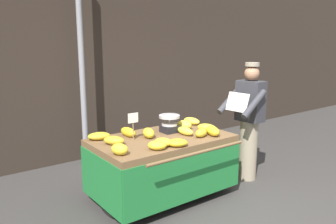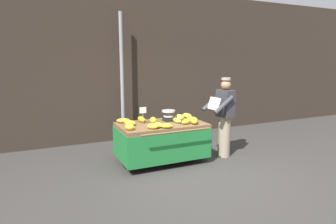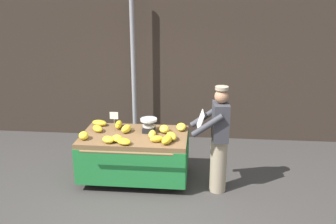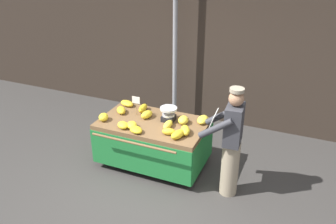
{
  "view_description": "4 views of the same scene",
  "coord_description": "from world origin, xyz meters",
  "px_view_note": "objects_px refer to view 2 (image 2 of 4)",
  "views": [
    {
      "loc": [
        -2.81,
        -2.45,
        2.02
      ],
      "look_at": [
        -0.16,
        1.11,
        1.09
      ],
      "focal_mm": 36.71,
      "sensor_mm": 36.0,
      "label": 1
    },
    {
      "loc": [
        -2.67,
        -4.34,
        2.08
      ],
      "look_at": [
        -0.16,
        1.09,
        1.01
      ],
      "focal_mm": 31.16,
      "sensor_mm": 36.0,
      "label": 2
    },
    {
      "loc": [
        0.7,
        -4.48,
        2.97
      ],
      "look_at": [
        0.19,
        1.03,
        1.19
      ],
      "focal_mm": 38.49,
      "sensor_mm": 36.0,
      "label": 3
    },
    {
      "loc": [
        1.86,
        -3.58,
        3.45
      ],
      "look_at": [
        -0.08,
        0.93,
        1.05
      ],
      "focal_mm": 37.34,
      "sensor_mm": 36.0,
      "label": 4
    }
  ],
  "objects_px": {
    "banana_bunch_5": "(123,121)",
    "banana_bunch_7": "(194,121)",
    "banana_bunch_10": "(153,120)",
    "banana_bunch_0": "(153,126)",
    "banana_bunch_2": "(187,116)",
    "banana_bunch_13": "(192,119)",
    "banana_cart": "(162,134)",
    "banana_bunch_6": "(166,126)",
    "banana_bunch_12": "(129,127)",
    "weighing_scale": "(168,116)",
    "banana_bunch_9": "(177,120)",
    "price_sign": "(143,112)",
    "banana_bunch_1": "(179,117)",
    "street_pole": "(122,79)",
    "vendor_person": "(224,117)",
    "banana_bunch_8": "(142,119)",
    "banana_bunch_4": "(130,123)",
    "banana_bunch_3": "(158,125)",
    "banana_bunch_11": "(186,122)"
  },
  "relations": [
    {
      "from": "banana_cart",
      "to": "banana_bunch_4",
      "type": "xyz_separation_m",
      "value": [
        -0.64,
        0.09,
        0.27
      ]
    },
    {
      "from": "banana_bunch_2",
      "to": "banana_bunch_13",
      "type": "height_order",
      "value": "banana_bunch_13"
    },
    {
      "from": "street_pole",
      "to": "banana_bunch_13",
      "type": "height_order",
      "value": "street_pole"
    },
    {
      "from": "banana_bunch_8",
      "to": "banana_bunch_12",
      "type": "height_order",
      "value": "banana_bunch_12"
    },
    {
      "from": "weighing_scale",
      "to": "banana_bunch_2",
      "type": "height_order",
      "value": "weighing_scale"
    },
    {
      "from": "banana_bunch_3",
      "to": "banana_bunch_5",
      "type": "distance_m",
      "value": 0.84
    },
    {
      "from": "banana_bunch_2",
      "to": "banana_bunch_10",
      "type": "distance_m",
      "value": 0.93
    },
    {
      "from": "banana_bunch_6",
      "to": "banana_bunch_13",
      "type": "distance_m",
      "value": 0.76
    },
    {
      "from": "banana_bunch_7",
      "to": "banana_cart",
      "type": "bearing_deg",
      "value": 150.36
    },
    {
      "from": "weighing_scale",
      "to": "banana_bunch_10",
      "type": "xyz_separation_m",
      "value": [
        -0.37,
        -0.06,
        -0.05
      ]
    },
    {
      "from": "banana_cart",
      "to": "banana_bunch_6",
      "type": "bearing_deg",
      "value": -101.35
    },
    {
      "from": "banana_bunch_8",
      "to": "banana_bunch_4",
      "type": "bearing_deg",
      "value": -146.76
    },
    {
      "from": "banana_bunch_10",
      "to": "banana_bunch_0",
      "type": "bearing_deg",
      "value": -112.54
    },
    {
      "from": "banana_bunch_9",
      "to": "banana_bunch_10",
      "type": "bearing_deg",
      "value": 159.51
    },
    {
      "from": "banana_cart",
      "to": "weighing_scale",
      "type": "xyz_separation_m",
      "value": [
        0.22,
        0.14,
        0.34
      ]
    },
    {
      "from": "banana_bunch_2",
      "to": "banana_cart",
      "type": "bearing_deg",
      "value": -157.9
    },
    {
      "from": "weighing_scale",
      "to": "banana_bunch_7",
      "type": "relative_size",
      "value": 1.06
    },
    {
      "from": "banana_bunch_6",
      "to": "banana_bunch_10",
      "type": "bearing_deg",
      "value": 97.35
    },
    {
      "from": "price_sign",
      "to": "banana_bunch_10",
      "type": "distance_m",
      "value": 0.28
    },
    {
      "from": "banana_bunch_0",
      "to": "banana_bunch_10",
      "type": "xyz_separation_m",
      "value": [
        0.19,
        0.46,
        0.01
      ]
    },
    {
      "from": "price_sign",
      "to": "street_pole",
      "type": "bearing_deg",
      "value": 88.4
    },
    {
      "from": "banana_bunch_9",
      "to": "banana_cart",
      "type": "bearing_deg",
      "value": 164.55
    },
    {
      "from": "banana_bunch_6",
      "to": "banana_bunch_9",
      "type": "relative_size",
      "value": 0.87
    },
    {
      "from": "banana_bunch_5",
      "to": "banana_bunch_7",
      "type": "xyz_separation_m",
      "value": [
        1.26,
        -0.71,
        0.01
      ]
    },
    {
      "from": "banana_bunch_6",
      "to": "banana_bunch_7",
      "type": "xyz_separation_m",
      "value": [
        0.65,
        0.09,
        0.02
      ]
    },
    {
      "from": "banana_bunch_5",
      "to": "banana_bunch_7",
      "type": "distance_m",
      "value": 1.44
    },
    {
      "from": "banana_cart",
      "to": "banana_bunch_1",
      "type": "xyz_separation_m",
      "value": [
        0.48,
        0.14,
        0.28
      ]
    },
    {
      "from": "banana_bunch_0",
      "to": "banana_bunch_12",
      "type": "xyz_separation_m",
      "value": [
        -0.42,
        0.1,
        0.01
      ]
    },
    {
      "from": "banana_cart",
      "to": "vendor_person",
      "type": "xyz_separation_m",
      "value": [
        1.36,
        -0.25,
        0.28
      ]
    },
    {
      "from": "banana_bunch_12",
      "to": "vendor_person",
      "type": "bearing_deg",
      "value": 0.63
    },
    {
      "from": "banana_bunch_13",
      "to": "banana_cart",
      "type": "bearing_deg",
      "value": 166.1
    },
    {
      "from": "price_sign",
      "to": "banana_bunch_6",
      "type": "distance_m",
      "value": 0.63
    },
    {
      "from": "banana_bunch_4",
      "to": "banana_bunch_11",
      "type": "xyz_separation_m",
      "value": [
        1.04,
        -0.37,
        0.0
      ]
    },
    {
      "from": "banana_bunch_1",
      "to": "banana_bunch_7",
      "type": "height_order",
      "value": "banana_bunch_1"
    },
    {
      "from": "price_sign",
      "to": "banana_bunch_9",
      "type": "height_order",
      "value": "price_sign"
    },
    {
      "from": "street_pole",
      "to": "banana_cart",
      "type": "relative_size",
      "value": 1.83
    },
    {
      "from": "weighing_scale",
      "to": "banana_bunch_3",
      "type": "relative_size",
      "value": 1.34
    },
    {
      "from": "banana_bunch_1",
      "to": "banana_bunch_10",
      "type": "distance_m",
      "value": 0.63
    },
    {
      "from": "banana_bunch_0",
      "to": "banana_bunch_5",
      "type": "distance_m",
      "value": 0.83
    },
    {
      "from": "banana_bunch_2",
      "to": "banana_bunch_5",
      "type": "height_order",
      "value": "banana_bunch_2"
    },
    {
      "from": "banana_bunch_4",
      "to": "vendor_person",
      "type": "height_order",
      "value": "vendor_person"
    },
    {
      "from": "banana_bunch_3",
      "to": "vendor_person",
      "type": "bearing_deg",
      "value": 2.37
    },
    {
      "from": "banana_cart",
      "to": "banana_bunch_11",
      "type": "distance_m",
      "value": 0.56
    },
    {
      "from": "banana_bunch_2",
      "to": "banana_bunch_13",
      "type": "bearing_deg",
      "value": -105.67
    },
    {
      "from": "banana_bunch_8",
      "to": "vendor_person",
      "type": "xyz_separation_m",
      "value": [
        1.68,
        -0.54,
        0.0
      ]
    },
    {
      "from": "street_pole",
      "to": "banana_bunch_13",
      "type": "bearing_deg",
      "value": -63.33
    },
    {
      "from": "banana_bunch_6",
      "to": "banana_bunch_12",
      "type": "distance_m",
      "value": 0.69
    },
    {
      "from": "banana_cart",
      "to": "banana_bunch_10",
      "type": "xyz_separation_m",
      "value": [
        -0.15,
        0.09,
        0.28
      ]
    },
    {
      "from": "price_sign",
      "to": "banana_bunch_4",
      "type": "distance_m",
      "value": 0.35
    },
    {
      "from": "street_pole",
      "to": "banana_bunch_5",
      "type": "relative_size",
      "value": 11.6
    }
  ]
}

